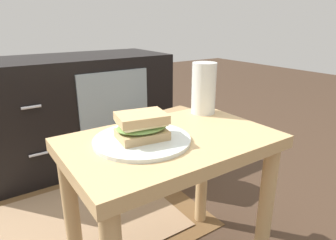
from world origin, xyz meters
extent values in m
cube|color=tan|center=(0.00, 0.00, 0.44)|extent=(0.56, 0.36, 0.04)
cylinder|color=tan|center=(0.25, -0.14, 0.21)|extent=(0.04, 0.04, 0.43)
cylinder|color=tan|center=(-0.25, 0.14, 0.21)|extent=(0.04, 0.04, 0.43)
cylinder|color=tan|center=(0.25, 0.14, 0.21)|extent=(0.04, 0.04, 0.43)
cube|color=black|center=(0.04, 0.95, 0.29)|extent=(0.96, 0.44, 0.58)
cube|color=#8C9EA8|center=(0.16, 0.72, 0.30)|extent=(0.37, 0.01, 0.44)
cylinder|color=silver|center=(-0.22, 0.72, 0.41)|extent=(0.08, 0.01, 0.01)
cylinder|color=silver|center=(-0.22, 0.72, 0.19)|extent=(0.08, 0.01, 0.01)
cube|color=brown|center=(-0.25, 0.40, 0.00)|extent=(1.10, 0.68, 0.01)
cube|color=#937556|center=(-0.25, 0.40, 0.01)|extent=(0.90, 0.56, 0.00)
cylinder|color=silver|center=(-0.08, 0.02, 0.47)|extent=(0.25, 0.25, 0.01)
cube|color=tan|center=(-0.08, 0.02, 0.48)|extent=(0.13, 0.11, 0.02)
ellipsoid|color=#729E4C|center=(-0.08, 0.02, 0.50)|extent=(0.14, 0.12, 0.02)
cube|color=beige|center=(-0.08, 0.02, 0.51)|extent=(0.12, 0.10, 0.01)
cube|color=tan|center=(-0.08, 0.02, 0.53)|extent=(0.14, 0.11, 0.02)
cylinder|color=silver|center=(0.21, 0.12, 0.54)|extent=(0.08, 0.08, 0.17)
cylinder|color=orange|center=(0.21, 0.12, 0.53)|extent=(0.07, 0.07, 0.13)
cylinder|color=white|center=(0.21, 0.12, 0.60)|extent=(0.07, 0.07, 0.01)
cube|color=tan|center=(0.33, 0.44, 0.17)|extent=(0.20, 0.15, 0.34)
cube|color=#987950|center=(0.33, 0.44, 0.35)|extent=(0.19, 0.13, 0.02)
camera|label=1|loc=(-0.42, -0.60, 0.76)|focal=31.44mm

